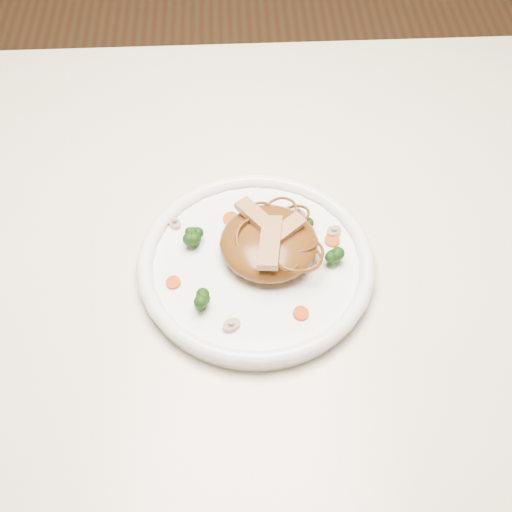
{
  "coord_description": "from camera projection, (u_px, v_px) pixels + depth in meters",
  "views": [
    {
      "loc": [
        -0.01,
        -0.6,
        1.44
      ],
      "look_at": [
        0.02,
        -0.09,
        0.78
      ],
      "focal_mm": 47.32,
      "sensor_mm": 36.0,
      "label": 1
    }
  ],
  "objects": [
    {
      "name": "ground",
      "position": [
        247.0,
        439.0,
        1.51
      ],
      "size": [
        4.0,
        4.0,
        0.0
      ],
      "primitive_type": "plane",
      "color": "brown",
      "rests_on": "ground"
    },
    {
      "name": "carrot_4",
      "position": [
        301.0,
        313.0,
        0.8
      ],
      "size": [
        0.02,
        0.02,
        0.0
      ],
      "primitive_type": "cylinder",
      "rotation": [
        0.0,
        0.0,
        -0.24
      ],
      "color": "#B94006",
      "rests_on": "plate"
    },
    {
      "name": "carrot_3",
      "position": [
        231.0,
        219.0,
        0.89
      ],
      "size": [
        0.03,
        0.03,
        0.0
      ],
      "primitive_type": "cylinder",
      "rotation": [
        0.0,
        0.0,
        0.37
      ],
      "color": "#B94006",
      "rests_on": "plate"
    },
    {
      "name": "carrot_0",
      "position": [
        294.0,
        220.0,
        0.89
      ],
      "size": [
        0.02,
        0.02,
        0.0
      ],
      "primitive_type": "cylinder",
      "rotation": [
        0.0,
        0.0,
        0.05
      ],
      "color": "#B94006",
      "rests_on": "plate"
    },
    {
      "name": "broccoli_2",
      "position": [
        199.0,
        300.0,
        0.8
      ],
      "size": [
        0.03,
        0.03,
        0.03
      ],
      "primitive_type": null,
      "rotation": [
        0.0,
        0.0,
        -0.31
      ],
      "color": "#16350B",
      "rests_on": "plate"
    },
    {
      "name": "chicken_a",
      "position": [
        284.0,
        230.0,
        0.83
      ],
      "size": [
        0.06,
        0.05,
        0.01
      ],
      "primitive_type": "cube",
      "rotation": [
        0.0,
        0.0,
        0.71
      ],
      "color": "tan",
      "rests_on": "noodle_mound"
    },
    {
      "name": "broccoli_3",
      "position": [
        333.0,
        259.0,
        0.84
      ],
      "size": [
        0.03,
        0.03,
        0.03
      ],
      "primitive_type": null,
      "rotation": [
        0.0,
        0.0,
        -0.25
      ],
      "color": "#16350B",
      "rests_on": "plate"
    },
    {
      "name": "carrot_2",
      "position": [
        332.0,
        240.0,
        0.87
      ],
      "size": [
        0.02,
        0.02,
        0.0
      ],
      "primitive_type": "cylinder",
      "rotation": [
        0.0,
        0.0,
        -0.04
      ],
      "color": "#B94006",
      "rests_on": "plate"
    },
    {
      "name": "mushroom_1",
      "position": [
        334.0,
        232.0,
        0.88
      ],
      "size": [
        0.03,
        0.03,
        0.01
      ],
      "primitive_type": "cylinder",
      "rotation": [
        0.0,
        0.0,
        0.87
      ],
      "color": "tan",
      "rests_on": "plate"
    },
    {
      "name": "chicken_c",
      "position": [
        270.0,
        243.0,
        0.81
      ],
      "size": [
        0.04,
        0.08,
        0.01
      ],
      "primitive_type": "cube",
      "rotation": [
        0.0,
        0.0,
        4.56
      ],
      "color": "tan",
      "rests_on": "noodle_mound"
    },
    {
      "name": "carrot_1",
      "position": [
        173.0,
        283.0,
        0.83
      ],
      "size": [
        0.02,
        0.02,
        0.0
      ],
      "primitive_type": "cylinder",
      "rotation": [
        0.0,
        0.0,
        0.32
      ],
      "color": "#B94006",
      "rests_on": "plate"
    },
    {
      "name": "plate",
      "position": [
        256.0,
        267.0,
        0.85
      ],
      "size": [
        0.32,
        0.32,
        0.02
      ],
      "primitive_type": "cylinder",
      "rotation": [
        0.0,
        0.0,
        0.07
      ],
      "color": "white",
      "rests_on": "table"
    },
    {
      "name": "mushroom_0",
      "position": [
        231.0,
        325.0,
        0.79
      ],
      "size": [
        0.03,
        0.03,
        0.01
      ],
      "primitive_type": "cylinder",
      "rotation": [
        0.0,
        0.0,
        0.61
      ],
      "color": "tan",
      "rests_on": "plate"
    },
    {
      "name": "table",
      "position": [
        243.0,
        264.0,
        0.99
      ],
      "size": [
        1.2,
        0.8,
        0.75
      ],
      "color": "#EFE1CA",
      "rests_on": "ground"
    },
    {
      "name": "broccoli_1",
      "position": [
        194.0,
        237.0,
        0.86
      ],
      "size": [
        0.03,
        0.03,
        0.03
      ],
      "primitive_type": null,
      "rotation": [
        0.0,
        0.0,
        -0.25
      ],
      "color": "#16350B",
      "rests_on": "plate"
    },
    {
      "name": "mushroom_3",
      "position": [
        298.0,
        215.0,
        0.89
      ],
      "size": [
        0.03,
        0.03,
        0.01
      ],
      "primitive_type": "cylinder",
      "rotation": [
        0.0,
        0.0,
        2.35
      ],
      "color": "tan",
      "rests_on": "plate"
    },
    {
      "name": "mushroom_2",
      "position": [
        175.0,
        223.0,
        0.88
      ],
      "size": [
        0.03,
        0.03,
        0.01
      ],
      "primitive_type": "cylinder",
      "rotation": [
        0.0,
        0.0,
        -1.06
      ],
      "color": "tan",
      "rests_on": "plate"
    },
    {
      "name": "noodle_mound",
      "position": [
        269.0,
        243.0,
        0.84
      ],
      "size": [
        0.16,
        0.16,
        0.04
      ],
      "primitive_type": "ellipsoid",
      "rotation": [
        0.0,
        0.0,
        0.42
      ],
      "color": "#5E3812",
      "rests_on": "plate"
    },
    {
      "name": "broccoli_0",
      "position": [
        303.0,
        229.0,
        0.86
      ],
      "size": [
        0.03,
        0.03,
        0.03
      ],
      "primitive_type": null,
      "rotation": [
        0.0,
        0.0,
        -0.41
      ],
      "color": "#16350B",
      "rests_on": "plate"
    },
    {
      "name": "chicken_b",
      "position": [
        256.0,
        216.0,
        0.84
      ],
      "size": [
        0.05,
        0.06,
        0.01
      ],
      "primitive_type": "cube",
      "rotation": [
        0.0,
        0.0,
        2.22
      ],
      "color": "tan",
      "rests_on": "noodle_mound"
    }
  ]
}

